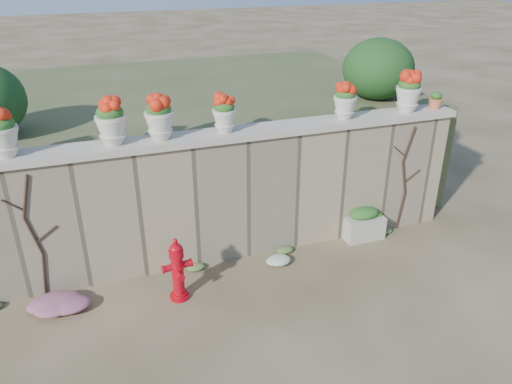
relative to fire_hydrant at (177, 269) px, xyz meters
name	(u,v)px	position (x,y,z in m)	size (l,w,h in m)	color
ground	(258,323)	(0.88, -0.90, -0.49)	(80.00, 80.00, 0.00)	#483C24
stone_wall	(220,200)	(0.88, 0.90, 0.51)	(8.00, 0.40, 2.00)	gray
wall_cap	(217,136)	(0.88, 0.90, 1.56)	(8.10, 0.52, 0.10)	#BFB3A1
raised_fill	(179,136)	(0.88, 4.10, 0.51)	(9.00, 6.00, 2.00)	#384C23
back_shrub_right	(378,69)	(4.28, 2.10, 2.06)	(1.30, 1.30, 1.10)	#143814
vine_left	(35,237)	(-1.79, 0.68, 0.50)	(0.60, 0.04, 1.91)	black
vine_right	(405,178)	(4.11, 0.68, 0.50)	(0.60, 0.04, 1.91)	black
fire_hydrant	(177,269)	(0.00, 0.00, 0.00)	(0.42, 0.30, 0.98)	#B50613
planter_box	(363,224)	(3.34, 0.62, -0.23)	(0.68, 0.40, 0.57)	#BFB3A1
green_shrub	(373,221)	(3.48, 0.55, -0.17)	(0.68, 0.62, 0.65)	#1E5119
magenta_clump	(58,304)	(-1.63, 0.25, -0.37)	(0.92, 0.61, 0.24)	#C92891
white_flowers	(275,261)	(1.59, 0.28, -0.40)	(0.51, 0.41, 0.18)	white
urn_pot_0	(2,133)	(-1.93, 0.90, 1.92)	(0.41, 0.41, 0.64)	beige
urn_pot_1	(111,122)	(-0.59, 0.90, 1.93)	(0.42, 0.42, 0.66)	beige
urn_pot_2	(159,117)	(0.06, 0.90, 1.92)	(0.41, 0.41, 0.64)	beige
urn_pot_3	(224,114)	(1.00, 0.90, 1.88)	(0.35, 0.35, 0.54)	beige
urn_pot_4	(345,101)	(2.96, 0.90, 1.89)	(0.36, 0.36, 0.57)	beige
urn_pot_5	(409,92)	(4.12, 0.90, 1.93)	(0.42, 0.42, 0.65)	beige
terracotta_pot	(436,101)	(4.68, 0.90, 1.74)	(0.23, 0.23, 0.28)	#C7683C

